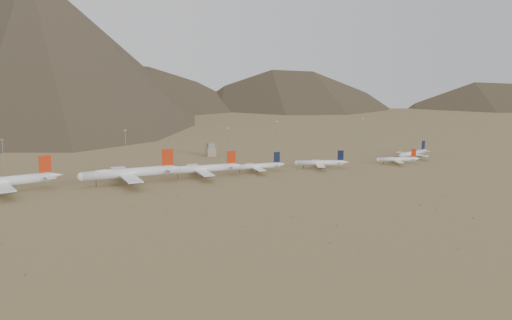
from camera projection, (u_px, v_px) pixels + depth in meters
name	position (u px, v px, depth m)	size (l,w,h in m)	color
ground	(224.00, 186.00, 460.22)	(3000.00, 3000.00, 0.00)	#96814D
mountain_ridge	(67.00, 17.00, 1250.24)	(4400.00, 1000.00, 300.00)	#4C402E
widebody_west	(1.00, 182.00, 436.95)	(77.98, 60.88, 23.33)	white
widebody_centre	(128.00, 173.00, 466.39)	(79.08, 60.63, 23.48)	white
widebody_east	(202.00, 169.00, 489.63)	(63.73, 48.79, 18.92)	white
narrowbody_a	(257.00, 166.00, 507.56)	(46.63, 33.41, 15.38)	white
narrowbody_b	(321.00, 163.00, 523.21)	(43.17, 32.24, 14.87)	white
narrowbody_c	(398.00, 159.00, 542.31)	(37.75, 27.95, 12.79)	white
narrowbody_d	(413.00, 153.00, 568.89)	(41.29, 30.90, 14.28)	white
control_tower	(211.00, 150.00, 579.56)	(8.00, 8.00, 12.00)	gray
mast_far_west	(3.00, 154.00, 511.19)	(2.00, 0.60, 25.70)	gray
mast_west	(126.00, 143.00, 566.98)	(2.00, 0.60, 25.70)	gray
mast_centre	(228.00, 140.00, 581.09)	(2.00, 0.60, 25.70)	gray
mast_east	(277.00, 133.00, 629.87)	(2.00, 0.60, 25.70)	gray
mast_far_east	(363.00, 129.00, 653.85)	(2.00, 0.60, 25.70)	gray
desert_scrub	(314.00, 216.00, 379.71)	(425.29, 168.19, 0.78)	olive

